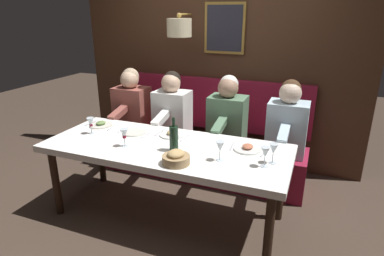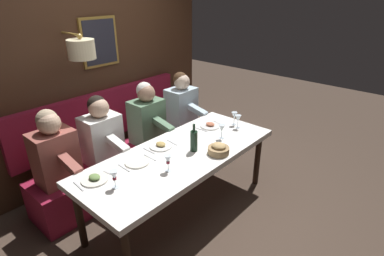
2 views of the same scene
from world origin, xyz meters
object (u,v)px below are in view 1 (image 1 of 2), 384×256
(wine_glass_1, at_px, (124,134))
(bread_bowl, at_px, (176,158))
(wine_bottle, at_px, (174,138))
(diner_near, at_px, (227,114))
(wine_glass_0, at_px, (273,149))
(wine_glass_2, at_px, (220,147))
(diner_middle, at_px, (172,108))
(dining_table, at_px, (166,152))
(diner_nearest, at_px, (288,121))
(wine_glass_3, at_px, (90,123))
(diner_far, at_px, (131,103))
(wine_glass_4, at_px, (265,153))

(wine_glass_1, xyz_separation_m, bread_bowl, (-0.15, -0.57, -0.07))
(wine_glass_1, height_order, wine_bottle, wine_bottle)
(diner_near, relative_size, wine_glass_0, 4.82)
(wine_glass_2, height_order, wine_bottle, wine_bottle)
(diner_middle, xyz_separation_m, wine_bottle, (-0.96, -0.47, 0.04))
(dining_table, relative_size, diner_nearest, 2.79)
(diner_middle, height_order, wine_glass_0, diner_middle)
(diner_near, distance_m, wine_glass_1, 1.22)
(wine_glass_1, distance_m, wine_glass_3, 0.50)
(wine_glass_1, height_order, bread_bowl, wine_glass_1)
(wine_glass_0, height_order, wine_glass_3, same)
(diner_nearest, relative_size, wine_glass_0, 4.82)
(diner_nearest, distance_m, wine_bottle, 1.28)
(wine_glass_3, bearing_deg, wine_glass_1, -107.23)
(dining_table, bearing_deg, bread_bowl, -141.70)
(wine_glass_3, bearing_deg, bread_bowl, -106.03)
(wine_glass_0, bearing_deg, wine_glass_3, 89.67)
(dining_table, height_order, diner_far, diner_far)
(diner_near, height_order, bread_bowl, diner_near)
(diner_nearest, bearing_deg, wine_bottle, 138.80)
(dining_table, height_order, diner_near, diner_near)
(diner_far, xyz_separation_m, wine_glass_2, (-1.00, -1.43, 0.04))
(wine_glass_2, height_order, wine_glass_3, same)
(wine_glass_0, relative_size, wine_glass_3, 1.00)
(dining_table, bearing_deg, wine_glass_4, -96.39)
(wine_glass_1, height_order, wine_glass_2, same)
(wine_glass_2, bearing_deg, dining_table, 77.54)
(dining_table, height_order, wine_glass_1, wine_glass_1)
(diner_nearest, bearing_deg, diner_near, 90.00)
(dining_table, relative_size, wine_glass_4, 13.46)
(diner_middle, bearing_deg, diner_far, 90.00)
(diner_nearest, height_order, wine_glass_4, diner_nearest)
(diner_nearest, xyz_separation_m, diner_far, (0.00, 1.85, 0.00))
(wine_glass_4, bearing_deg, diner_near, 30.38)
(diner_middle, xyz_separation_m, diner_far, (0.00, 0.54, 0.00))
(wine_glass_0, height_order, wine_glass_2, same)
(dining_table, distance_m, wine_glass_0, 0.96)
(wine_bottle, bearing_deg, wine_glass_3, 85.42)
(diner_middle, relative_size, diner_far, 1.00)
(wine_glass_4, xyz_separation_m, bread_bowl, (-0.20, 0.66, -0.07))
(diner_middle, distance_m, diner_far, 0.54)
(dining_table, height_order, wine_glass_2, wine_glass_2)
(diner_middle, bearing_deg, wine_glass_0, -124.70)
(diner_middle, relative_size, wine_glass_2, 4.82)
(diner_near, xyz_separation_m, wine_glass_4, (-0.98, -0.58, 0.04))
(wine_glass_4, bearing_deg, diner_middle, 51.70)
(diner_far, bearing_deg, bread_bowl, -136.31)
(diner_near, bearing_deg, diner_middle, 90.00)
(diner_nearest, height_order, wine_glass_0, diner_nearest)
(dining_table, bearing_deg, diner_near, -19.92)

